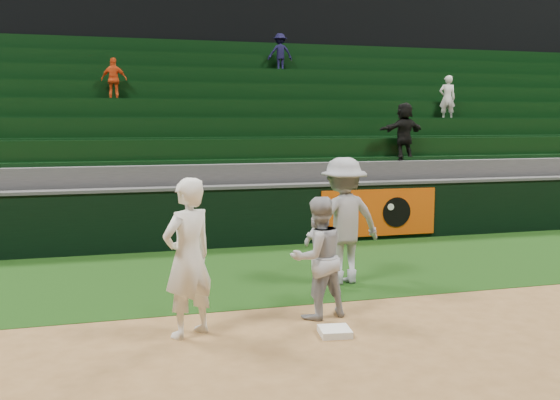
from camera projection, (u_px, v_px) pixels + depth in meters
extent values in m
plane|color=brown|center=(324.00, 326.00, 7.77)|extent=(70.00, 70.00, 0.00)
cube|color=black|center=(266.00, 270.00, 10.63)|extent=(36.00, 4.20, 0.01)
cube|color=black|center=(172.00, 30.00, 23.70)|extent=(40.00, 12.00, 12.00)
cube|color=white|center=(335.00, 332.00, 7.43)|extent=(0.40, 0.40, 0.08)
imported|color=white|center=(188.00, 258.00, 7.30)|extent=(0.82, 0.75, 1.89)
imported|color=#ABADB6|center=(318.00, 257.00, 8.02)|extent=(0.88, 0.75, 1.58)
imported|color=#979AA4|center=(343.00, 221.00, 9.70)|extent=(1.36, 0.90, 1.97)
cube|color=black|center=(239.00, 217.00, 12.66)|extent=(36.00, 0.35, 1.20)
cube|color=#D84C0A|center=(379.00, 213.00, 13.27)|extent=(2.60, 0.05, 1.00)
cylinder|color=black|center=(397.00, 212.00, 13.35)|extent=(0.64, 0.02, 0.64)
cylinder|color=white|center=(391.00, 207.00, 13.28)|extent=(0.14, 0.02, 0.14)
cube|color=#424244|center=(239.00, 187.00, 12.59)|extent=(36.00, 0.40, 0.06)
cube|color=#3C3C3F|center=(232.00, 202.00, 13.33)|extent=(36.00, 0.85, 1.65)
cube|color=black|center=(229.00, 151.00, 13.44)|extent=(36.00, 0.14, 0.50)
cube|color=black|center=(231.00, 161.00, 13.30)|extent=(36.00, 0.45, 0.08)
cube|color=#3C3C3F|center=(225.00, 187.00, 14.11)|extent=(36.00, 0.85, 2.10)
cube|color=black|center=(222.00, 129.00, 14.19)|extent=(36.00, 0.14, 0.50)
cube|color=black|center=(224.00, 139.00, 14.06)|extent=(36.00, 0.45, 0.08)
cube|color=#3C3C3F|center=(218.00, 174.00, 14.90)|extent=(36.00, 0.85, 2.55)
cube|color=black|center=(216.00, 110.00, 14.95)|extent=(36.00, 0.14, 0.50)
cube|color=black|center=(217.00, 119.00, 14.81)|extent=(36.00, 0.45, 0.08)
cube|color=#3C3C3F|center=(212.00, 163.00, 15.68)|extent=(36.00, 0.85, 3.00)
cube|color=black|center=(210.00, 93.00, 15.71)|extent=(36.00, 0.14, 0.50)
cube|color=black|center=(211.00, 101.00, 15.57)|extent=(36.00, 0.45, 0.08)
cube|color=#3C3C3F|center=(207.00, 152.00, 16.47)|extent=(36.00, 0.85, 3.45)
cube|color=black|center=(204.00, 77.00, 16.46)|extent=(36.00, 0.14, 0.50)
cube|color=black|center=(206.00, 85.00, 16.33)|extent=(36.00, 0.45, 0.08)
cube|color=#3C3C3F|center=(202.00, 142.00, 17.25)|extent=(36.00, 0.85, 3.90)
cube|color=black|center=(200.00, 62.00, 17.22)|extent=(36.00, 0.14, 0.50)
cube|color=black|center=(201.00, 70.00, 17.08)|extent=(36.00, 0.45, 0.08)
cube|color=#3C3C3F|center=(198.00, 134.00, 18.04)|extent=(36.00, 0.85, 4.35)
cube|color=black|center=(195.00, 49.00, 17.98)|extent=(36.00, 0.14, 0.50)
cube|color=black|center=(196.00, 56.00, 17.84)|extent=(36.00, 0.45, 0.08)
imported|color=#D44213|center=(114.00, 80.00, 14.77)|extent=(0.65, 0.38, 1.03)
imported|color=black|center=(404.00, 131.00, 14.15)|extent=(1.27, 0.71, 1.31)
imported|color=silver|center=(447.00, 98.00, 16.22)|extent=(0.48, 0.37, 1.16)
imported|color=black|center=(280.00, 53.00, 17.49)|extent=(0.70, 0.41, 1.07)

